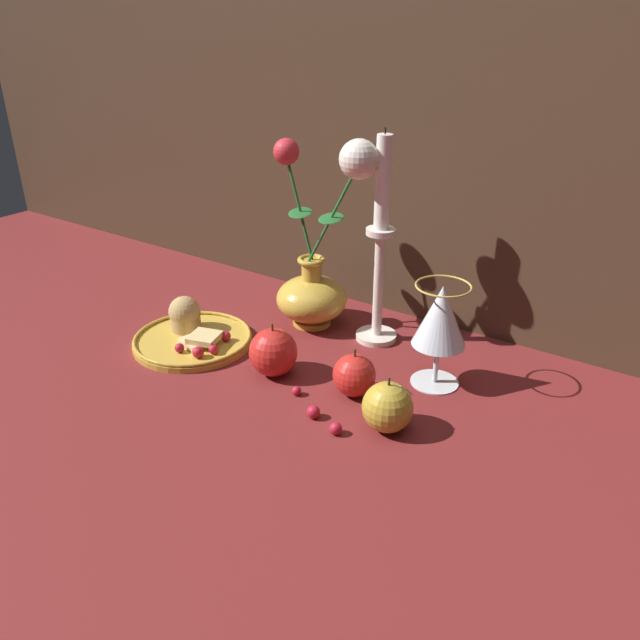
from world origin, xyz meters
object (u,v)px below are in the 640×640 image
(plate_with_pastries, at_px, (191,333))
(wine_glass, at_px, (440,320))
(apple_at_table_edge, at_px, (388,407))
(candlestick, at_px, (380,251))
(apple_beside_vase, at_px, (273,352))
(vase, at_px, (316,273))
(apple_near_glass, at_px, (354,375))

(plate_with_pastries, distance_m, wine_glass, 0.43)
(wine_glass, bearing_deg, apple_at_table_edge, -91.18)
(wine_glass, xyz_separation_m, candlestick, (-0.15, 0.08, 0.05))
(plate_with_pastries, distance_m, apple_beside_vase, 0.19)
(vase, relative_size, apple_beside_vase, 3.88)
(wine_glass, xyz_separation_m, apple_beside_vase, (-0.22, -0.12, -0.07))
(vase, xyz_separation_m, apple_at_table_edge, (0.26, -0.21, -0.07))
(vase, bearing_deg, plate_with_pastries, -128.99)
(candlestick, bearing_deg, plate_with_pastries, -143.51)
(plate_with_pastries, relative_size, candlestick, 0.57)
(vase, height_order, apple_at_table_edge, vase)
(candlestick, bearing_deg, vase, -172.16)
(apple_beside_vase, height_order, apple_at_table_edge, apple_beside_vase)
(vase, xyz_separation_m, plate_with_pastries, (-0.14, -0.18, -0.09))
(vase, distance_m, apple_beside_vase, 0.20)
(apple_near_glass, bearing_deg, apple_beside_vase, -171.04)
(wine_glass, distance_m, apple_near_glass, 0.15)
(plate_with_pastries, distance_m, apple_near_glass, 0.32)
(vase, xyz_separation_m, apple_beside_vase, (0.04, -0.18, -0.06))
(apple_near_glass, bearing_deg, plate_with_pastries, -176.81)
(plate_with_pastries, relative_size, apple_beside_vase, 2.30)
(apple_beside_vase, bearing_deg, apple_near_glass, 8.96)
(candlestick, xyz_separation_m, apple_beside_vase, (-0.07, -0.20, -0.13))
(wine_glass, xyz_separation_m, apple_near_glass, (-0.09, -0.10, -0.08))
(wine_glass, height_order, apple_at_table_edge, wine_glass)
(candlestick, bearing_deg, apple_near_glass, -70.63)
(apple_beside_vase, relative_size, apple_at_table_edge, 1.07)
(candlestick, distance_m, apple_beside_vase, 0.24)
(vase, xyz_separation_m, wine_glass, (0.27, -0.06, 0.01))
(wine_glass, bearing_deg, apple_near_glass, -131.31)
(apple_beside_vase, bearing_deg, wine_glass, 28.32)
(candlestick, bearing_deg, apple_beside_vase, -110.89)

